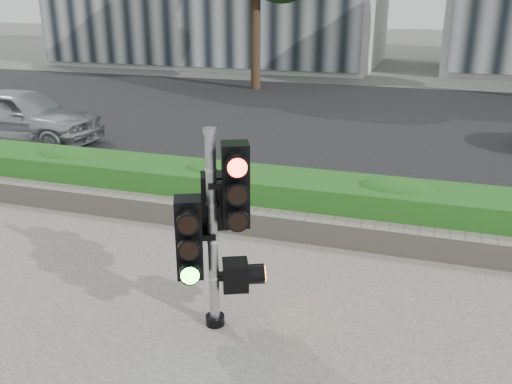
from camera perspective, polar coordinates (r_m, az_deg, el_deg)
ground at (r=6.12m, az=-2.41°, el=-11.86°), size 120.00×120.00×0.00m
road at (r=15.33m, az=10.84°, el=7.32°), size 60.00×13.00×0.02m
curb at (r=8.82m, az=4.74°, el=-1.25°), size 60.00×0.25×0.12m
stone_wall at (r=7.64m, az=2.55°, el=-3.46°), size 12.00×0.32×0.34m
hedge at (r=8.16m, az=3.80°, el=-0.65°), size 12.00×1.00×0.68m
traffic_signal at (r=5.27m, az=-4.33°, el=-3.04°), size 0.75×0.68×2.07m
car_silver at (r=13.70m, az=-23.42°, el=7.39°), size 3.78×1.60×1.28m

